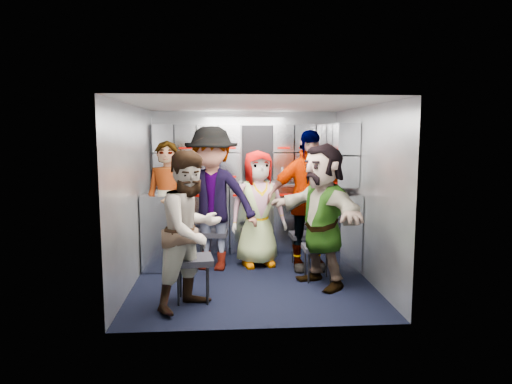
{
  "coord_description": "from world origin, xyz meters",
  "views": [
    {
      "loc": [
        -0.34,
        -5.45,
        1.77
      ],
      "look_at": [
        0.08,
        0.35,
        1.02
      ],
      "focal_mm": 32.0,
      "sensor_mm": 36.0,
      "label": 1
    }
  ],
  "objects": [
    {
      "name": "cup_right",
      "position": [
        0.98,
        1.23,
        1.08
      ],
      "size": [
        0.09,
        0.09,
        0.1
      ],
      "primitive_type": "cylinder",
      "color": "tan",
      "rests_on": "counter"
    },
    {
      "name": "attendant_arc_c",
      "position": [
        0.12,
        0.54,
        0.77
      ],
      "size": [
        0.84,
        0.63,
        1.55
      ],
      "primitive_type": "imported",
      "rotation": [
        0.0,
        0.0,
        0.19
      ],
      "color": "black",
      "rests_on": "ground"
    },
    {
      "name": "locker_bank_right",
      "position": [
        1.25,
        0.7,
        1.49
      ],
      "size": [
        0.28,
        1.0,
        0.82
      ],
      "primitive_type": "cube",
      "color": "#A6ACB7",
      "rests_on": "wall_right"
    },
    {
      "name": "attendant_arc_d",
      "position": [
        0.74,
        0.31,
        0.91
      ],
      "size": [
        1.07,
        0.46,
        1.82
      ],
      "primitive_type": "imported",
      "rotation": [
        0.0,
        0.0,
        0.01
      ],
      "color": "black",
      "rests_on": "ground"
    },
    {
      "name": "attendant_arc_e",
      "position": [
        0.8,
        -0.34,
        0.83
      ],
      "size": [
        1.14,
        1.6,
        1.66
      ],
      "primitive_type": "imported",
      "rotation": [
        0.0,
        0.0,
        -1.1
      ],
      "color": "black",
      "rests_on": "ground"
    },
    {
      "name": "bottle_right",
      "position": [
        0.53,
        1.24,
        1.15
      ],
      "size": [
        0.07,
        0.07,
        0.25
      ],
      "primitive_type": "cylinder",
      "color": "white",
      "rests_on": "counter"
    },
    {
      "name": "wall_right",
      "position": [
        1.4,
        0.0,
        1.05
      ],
      "size": [
        0.04,
        3.0,
        2.1
      ],
      "primitive_type": "cube",
      "color": "#9398A0",
      "rests_on": "ground"
    },
    {
      "name": "wall_left",
      "position": [
        -1.4,
        0.0,
        1.05
      ],
      "size": [
        0.04,
        3.0,
        2.1
      ],
      "primitive_type": "cube",
      "color": "#9398A0",
      "rests_on": "ground"
    },
    {
      "name": "cart_bank_left",
      "position": [
        -1.19,
        0.56,
        0.49
      ],
      "size": [
        0.38,
        0.76,
        0.99
      ],
      "primitive_type": "cube",
      "color": "#A6ACB7",
      "rests_on": "ground"
    },
    {
      "name": "jump_seat_near_left",
      "position": [
        -0.66,
        -0.75,
        0.42
      ],
      "size": [
        0.45,
        0.43,
        0.48
      ],
      "rotation": [
        0.0,
        0.0,
        0.13
      ],
      "color": "black",
      "rests_on": "ground"
    },
    {
      "name": "cart_bank_back",
      "position": [
        0.0,
        1.29,
        0.49
      ],
      "size": [
        2.68,
        0.38,
        0.99
      ],
      "primitive_type": "cube",
      "color": "#A6ACB7",
      "rests_on": "ground"
    },
    {
      "name": "red_latch_strip",
      "position": [
        0.0,
        1.09,
        0.88
      ],
      "size": [
        2.6,
        0.02,
        0.03
      ],
      "primitive_type": "cube",
      "color": "#A70600",
      "rests_on": "cart_bank_back"
    },
    {
      "name": "wall_back",
      "position": [
        0.0,
        1.5,
        1.05
      ],
      "size": [
        2.8,
        0.04,
        2.1
      ],
      "primitive_type": "cube",
      "color": "#9398A0",
      "rests_on": "ground"
    },
    {
      "name": "right_cabinet",
      "position": [
        1.25,
        0.6,
        0.5
      ],
      "size": [
        0.28,
        1.2,
        1.0
      ],
      "primitive_type": "cube",
      "color": "#A6ACB7",
      "rests_on": "ground"
    },
    {
      "name": "coffee_niche",
      "position": [
        0.18,
        1.41,
        1.47
      ],
      "size": [
        0.46,
        0.16,
        0.84
      ],
      "primitive_type": null,
      "color": "black",
      "rests_on": "wall_back"
    },
    {
      "name": "jump_seat_mid_left",
      "position": [
        -0.49,
        0.59,
        0.41
      ],
      "size": [
        0.43,
        0.41,
        0.47
      ],
      "rotation": [
        0.0,
        0.0,
        -0.11
      ],
      "color": "black",
      "rests_on": "ground"
    },
    {
      "name": "attendant_arc_b",
      "position": [
        -0.49,
        0.41,
        0.93
      ],
      "size": [
        1.32,
        0.94,
        1.86
      ],
      "primitive_type": "imported",
      "rotation": [
        0.0,
        0.0,
        -0.22
      ],
      "color": "black",
      "rests_on": "ground"
    },
    {
      "name": "jump_seat_center",
      "position": [
        0.12,
        0.72,
        0.39
      ],
      "size": [
        0.45,
        0.43,
        0.44
      ],
      "rotation": [
        0.0,
        0.0,
        0.23
      ],
      "color": "black",
      "rests_on": "ground"
    },
    {
      "name": "locker_bank_back",
      "position": [
        0.0,
        1.35,
        1.49
      ],
      "size": [
        2.68,
        0.28,
        0.82
      ],
      "primitive_type": "cube",
      "color": "#A6ACB7",
      "rests_on": "wall_back"
    },
    {
      "name": "attendant_standing",
      "position": [
        -1.05,
        0.4,
        0.84
      ],
      "size": [
        0.69,
        0.54,
        1.68
      ],
      "primitive_type": "imported",
      "rotation": [
        0.0,
        0.0,
        -0.24
      ],
      "color": "black",
      "rests_on": "ground"
    },
    {
      "name": "bottle_left",
      "position": [
        -0.49,
        1.24,
        1.14
      ],
      "size": [
        0.06,
        0.06,
        0.22
      ],
      "primitive_type": "cylinder",
      "color": "white",
      "rests_on": "counter"
    },
    {
      "name": "jump_seat_mid_right",
      "position": [
        0.74,
        0.49,
        0.39
      ],
      "size": [
        0.39,
        0.37,
        0.44
      ],
      "rotation": [
        0.0,
        0.0,
        0.05
      ],
      "color": "black",
      "rests_on": "ground"
    },
    {
      "name": "bottle_mid",
      "position": [
        -0.62,
        1.24,
        1.16
      ],
      "size": [
        0.07,
        0.07,
        0.26
      ],
      "primitive_type": "cylinder",
      "color": "white",
      "rests_on": "counter"
    },
    {
      "name": "cup_left",
      "position": [
        -0.55,
        1.23,
        1.08
      ],
      "size": [
        0.09,
        0.09,
        0.1
      ],
      "primitive_type": "cylinder",
      "color": "tan",
      "rests_on": "counter"
    },
    {
      "name": "counter",
      "position": [
        0.0,
        1.29,
        1.01
      ],
      "size": [
        2.68,
        0.42,
        0.03
      ],
      "primitive_type": "cube",
      "color": "#B9BCC1",
      "rests_on": "cart_bank_back"
    },
    {
      "name": "floor",
      "position": [
        0.0,
        0.0,
        0.0
      ],
      "size": [
        3.0,
        3.0,
        0.0
      ],
      "primitive_type": "plane",
      "color": "black",
      "rests_on": "ground"
    },
    {
      "name": "attendant_arc_a",
      "position": [
        -0.66,
        -0.93,
        0.8
      ],
      "size": [
        0.97,
        0.99,
        1.6
      ],
      "primitive_type": "imported",
      "rotation": [
        0.0,
        0.0,
        0.84
      ],
      "color": "black",
      "rests_on": "ground"
    },
    {
      "name": "ceiling",
      "position": [
        0.0,
        0.0,
        2.1
      ],
      "size": [
        2.8,
        3.0,
        0.02
      ],
      "primitive_type": "cube",
      "color": "silver",
      "rests_on": "wall_back"
    },
    {
      "name": "jump_seat_near_right",
      "position": [
        0.8,
        -0.16,
        0.38
      ],
      "size": [
        0.36,
        0.34,
        0.43
      ],
      "rotation": [
        0.0,
        0.0,
        -0.0
      ],
      "color": "black",
      "rests_on": "ground"
    }
  ]
}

